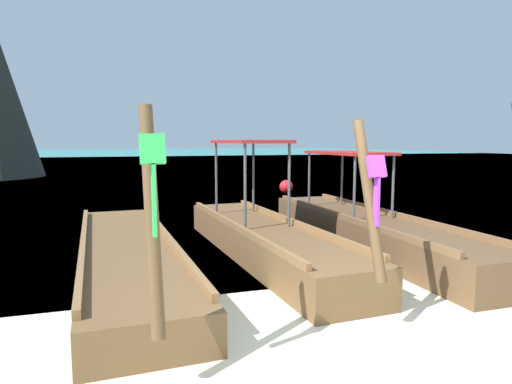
# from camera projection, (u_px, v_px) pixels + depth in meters

# --- Properties ---
(ground) EXTENTS (120.00, 120.00, 0.00)m
(ground) POSITION_uv_depth(u_px,v_px,m) (399.00, 365.00, 4.17)
(ground) COLOR beige
(sea_water) EXTENTS (120.00, 120.00, 0.00)m
(sea_water) POSITION_uv_depth(u_px,v_px,m) (132.00, 156.00, 63.23)
(sea_water) COLOR teal
(sea_water) RESTS_ON ground
(longtail_boat_green_ribbon) EXTENTS (1.65, 7.28, 2.40)m
(longtail_boat_green_ribbon) POSITION_uv_depth(u_px,v_px,m) (127.00, 256.00, 7.19)
(longtail_boat_green_ribbon) COLOR brown
(longtail_boat_green_ribbon) RESTS_ON ground
(longtail_boat_violet_ribbon) EXTENTS (1.49, 6.55, 2.32)m
(longtail_boat_violet_ribbon) POSITION_uv_depth(u_px,v_px,m) (264.00, 238.00, 8.02)
(longtail_boat_violet_ribbon) COLOR brown
(longtail_boat_violet_ribbon) RESTS_ON ground
(longtail_boat_orange_ribbon) EXTENTS (1.23, 7.20, 2.56)m
(longtail_boat_orange_ribbon) POSITION_uv_depth(u_px,v_px,m) (368.00, 229.00, 8.78)
(longtail_boat_orange_ribbon) COLOR brown
(longtail_boat_orange_ribbon) RESTS_ON ground
(mooring_buoy_far) EXTENTS (0.54, 0.54, 0.54)m
(mooring_buoy_far) POSITION_uv_depth(u_px,v_px,m) (286.00, 187.00, 17.73)
(mooring_buoy_far) COLOR red
(mooring_buoy_far) RESTS_ON sea_water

